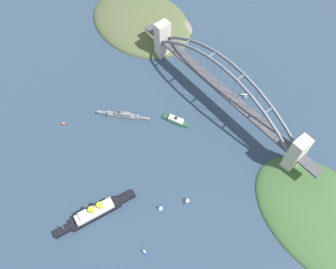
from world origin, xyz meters
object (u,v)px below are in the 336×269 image
at_px(harbor_arch_bridge, 221,89).
at_px(small_boat_5, 160,207).
at_px(harbor_ferry_steamer, 176,120).
at_px(small_boat_1, 187,199).
at_px(small_boat_0, 64,123).
at_px(small_boat_3, 145,252).
at_px(channel_marker_buoy, 204,114).
at_px(ocean_liner, 95,212).
at_px(seaplane_taxiing_near_bridge, 245,96).
at_px(naval_cruiser, 123,115).

bearing_deg(harbor_arch_bridge, small_boat_5, 113.76).
distance_m(harbor_ferry_steamer, small_boat_1, 100.32).
xyz_separation_m(harbor_ferry_steamer, small_boat_0, (80.31, 105.58, -1.61)).
xyz_separation_m(harbor_ferry_steamer, small_boat_1, (-84.22, 54.49, 1.51)).
relative_size(small_boat_3, channel_marker_buoy, 3.55).
bearing_deg(small_boat_1, harbor_ferry_steamer, -32.90).
height_order(ocean_liner, harbor_ferry_steamer, ocean_liner).
bearing_deg(seaplane_taxiing_near_bridge, ocean_liner, 93.24).
distance_m(ocean_liner, small_boat_1, 92.53).
relative_size(harbor_arch_bridge, small_boat_5, 32.99).
relative_size(harbor_ferry_steamer, small_boat_1, 3.56).
height_order(small_boat_3, channel_marker_buoy, channel_marker_buoy).
relative_size(harbor_ferry_steamer, channel_marker_buoy, 11.95).
bearing_deg(harbor_arch_bridge, small_boat_3, 115.85).
height_order(naval_cruiser, small_boat_5, naval_cruiser).
bearing_deg(naval_cruiser, small_boat_0, 59.65).
height_order(small_boat_1, small_boat_5, small_boat_1).
bearing_deg(ocean_liner, naval_cruiser, -47.27).
bearing_deg(small_boat_0, harbor_ferry_steamer, -127.26).
xyz_separation_m(small_boat_3, small_boat_5, (24.44, -37.80, 3.03)).
relative_size(harbor_ferry_steamer, seaplane_taxiing_near_bridge, 3.52).
bearing_deg(small_boat_0, naval_cruiser, -120.35).
relative_size(seaplane_taxiing_near_bridge, small_boat_0, 1.23).
relative_size(small_boat_1, small_boat_3, 0.95).
bearing_deg(channel_marker_buoy, small_boat_1, 129.00).
xyz_separation_m(small_boat_5, channel_marker_buoy, (60.02, -113.75, -2.70)).
xyz_separation_m(naval_cruiser, small_boat_1, (-129.05, 9.49, 0.75)).
height_order(small_boat_0, small_boat_3, small_boat_0).
bearing_deg(harbor_arch_bridge, small_boat_0, 60.28).
distance_m(seaplane_taxiing_near_bridge, small_boat_0, 223.25).
bearing_deg(naval_cruiser, small_boat_1, 175.79).
bearing_deg(ocean_liner, small_boat_0, -13.80).
relative_size(ocean_liner, naval_cruiser, 1.72).
bearing_deg(channel_marker_buoy, ocean_liner, 98.27).
distance_m(ocean_liner, channel_marker_buoy, 169.08).
bearing_deg(seaplane_taxiing_near_bridge, harbor_ferry_steamer, 74.56).
height_order(harbor_arch_bridge, harbor_ferry_steamer, harbor_arch_bridge).
bearing_deg(small_boat_5, small_boat_1, -111.60).
distance_m(small_boat_1, small_boat_5, 28.63).
bearing_deg(harbor_arch_bridge, naval_cruiser, 60.66).
bearing_deg(ocean_liner, harbor_arch_bridge, -82.51).
relative_size(harbor_ferry_steamer, small_boat_3, 3.36).
distance_m(small_boat_0, small_boat_3, 178.92).
relative_size(harbor_arch_bridge, ocean_liner, 3.25).
bearing_deg(small_boat_3, naval_cruiser, -27.34).
xyz_separation_m(ocean_liner, small_boat_0, (118.27, -29.04, -4.56)).
xyz_separation_m(ocean_liner, seaplane_taxiing_near_bridge, (12.79, -225.79, -3.19)).
xyz_separation_m(harbor_ferry_steamer, seaplane_taxiing_near_bridge, (-25.17, -91.17, -0.24)).
distance_m(ocean_liner, small_boat_5, 64.36).
bearing_deg(seaplane_taxiing_near_bridge, harbor_arch_bridge, 69.76).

